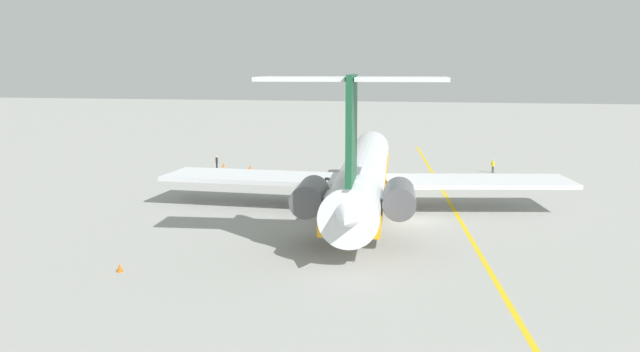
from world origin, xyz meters
name	(u,v)px	position (x,y,z in m)	size (l,w,h in m)	color
ground	(414,220)	(0.00, 0.00, 0.00)	(370.43, 370.43, 0.00)	#9E9E99
main_jetliner	(363,174)	(2.49, 4.73, 3.34)	(42.11, 37.28, 12.26)	silver
ground_crew_near_nose	(493,164)	(27.12, -7.73, 1.05)	(0.26, 0.42, 1.65)	black
ground_crew_near_tail	(217,161)	(22.72, 25.85, 1.13)	(0.30, 0.38, 1.78)	black
safety_cone_nose	(224,165)	(25.16, 25.81, 0.28)	(0.40, 0.40, 0.55)	#EA590F
safety_cone_wingtip	(250,167)	(23.84, 21.86, 0.28)	(0.40, 0.40, 0.55)	#EA590F
safety_cone_tail	(120,268)	(-17.95, 17.29, 0.28)	(0.40, 0.40, 0.55)	#EA590F
taxiway_centreline	(456,213)	(3.67, -3.39, 0.00)	(96.37, 0.36, 0.01)	gold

